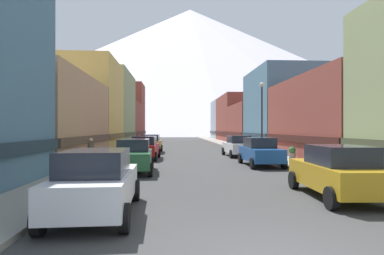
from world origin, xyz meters
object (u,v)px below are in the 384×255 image
(streetlamp_right, at_px, (262,108))
(pedestrian_0, at_px, (91,154))
(trash_bin_right, at_px, (357,167))
(potted_plant_0, at_px, (292,153))
(car_right_0, at_px, (337,171))
(car_left_2, at_px, (145,148))
(car_left_1, at_px, (134,156))
(car_left_3, at_px, (151,144))
(car_right_1, at_px, (260,152))
(car_right_2, at_px, (238,146))
(car_left_0, at_px, (96,182))

(streetlamp_right, bearing_deg, pedestrian_0, -149.06)
(trash_bin_right, height_order, potted_plant_0, trash_bin_right)
(pedestrian_0, bearing_deg, car_right_0, -37.46)
(car_right_0, relative_size, trash_bin_right, 4.57)
(car_left_2, distance_m, trash_bin_right, 15.05)
(car_left_1, relative_size, car_right_0, 1.00)
(car_left_1, height_order, car_left_3, same)
(car_left_1, xyz_separation_m, car_left_3, (0.00, 14.17, 0.00))
(car_left_1, relative_size, car_left_2, 1.00)
(car_left_2, bearing_deg, car_left_3, 89.99)
(car_left_3, bearing_deg, car_right_1, -56.57)
(streetlamp_right, bearing_deg, car_right_0, -96.05)
(car_left_3, relative_size, pedestrian_0, 2.66)
(car_right_2, xyz_separation_m, pedestrian_0, (-10.05, -8.68, 0.02))
(car_left_0, height_order, car_right_0, same)
(car_left_0, distance_m, car_left_2, 15.99)
(car_right_1, relative_size, streetlamp_right, 0.75)
(car_left_3, distance_m, pedestrian_0, 13.58)
(trash_bin_right, bearing_deg, car_left_3, 119.57)
(car_right_0, xyz_separation_m, pedestrian_0, (-10.05, 7.70, 0.02))
(potted_plant_0, bearing_deg, car_right_2, 129.87)
(potted_plant_0, xyz_separation_m, pedestrian_0, (-13.25, -4.85, 0.32))
(car_right_0, height_order, trash_bin_right, car_right_0)
(car_left_2, height_order, car_left_3, same)
(pedestrian_0, bearing_deg, car_left_3, 79.61)
(car_left_1, distance_m, car_left_2, 7.39)
(car_left_1, xyz_separation_m, car_left_2, (-0.00, 7.39, 0.00))
(car_left_0, bearing_deg, streetlamp_right, 60.80)
(car_left_0, xyz_separation_m, trash_bin_right, (10.15, 4.88, -0.26))
(car_right_1, bearing_deg, car_left_0, -124.01)
(car_left_0, xyz_separation_m, car_right_0, (7.60, 1.72, 0.00))
(trash_bin_right, xyz_separation_m, pedestrian_0, (-12.60, 4.53, 0.28))
(car_right_0, bearing_deg, potted_plant_0, 75.68)
(car_left_0, bearing_deg, car_left_2, 90.02)
(car_left_1, height_order, car_right_2, same)
(car_right_0, relative_size, potted_plant_0, 5.11)
(car_left_0, distance_m, car_right_2, 19.63)
(car_right_0, bearing_deg, car_left_3, 109.84)
(potted_plant_0, bearing_deg, pedestrian_0, -159.89)
(car_right_0, relative_size, car_right_1, 1.02)
(pedestrian_0, bearing_deg, trash_bin_right, -19.79)
(car_left_1, relative_size, car_left_3, 1.00)
(trash_bin_right, height_order, pedestrian_0, pedestrian_0)
(car_left_2, bearing_deg, car_right_2, 15.47)
(car_left_1, xyz_separation_m, car_right_0, (7.60, -6.89, 0.00))
(car_left_3, relative_size, car_right_0, 0.99)
(car_left_1, bearing_deg, car_left_3, 90.00)
(pedestrian_0, bearing_deg, car_right_2, 40.82)
(car_left_0, relative_size, trash_bin_right, 4.55)
(car_right_0, bearing_deg, car_right_1, 89.98)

